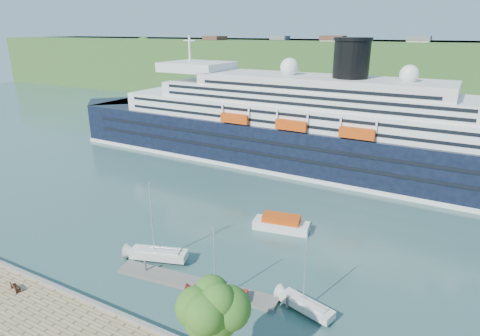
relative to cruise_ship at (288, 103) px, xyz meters
name	(u,v)px	position (x,y,z in m)	size (l,w,h in m)	color
ground	(133,327)	(6.20, -55.83, -13.53)	(400.00, 400.00, 0.00)	#294845
far_hillside	(388,73)	(6.20, 89.17, -1.53)	(400.00, 50.00, 24.00)	#365B24
quay_coping	(130,318)	(6.20, -56.03, -12.38)	(220.00, 0.50, 0.30)	slate
cruise_ship	(288,103)	(0.00, 0.00, 0.00)	(120.46, 17.54, 27.05)	black
park_bench	(15,286)	(-8.29, -58.44, -12.01)	(1.61, 0.66, 1.03)	#3F2112
promenade_tree	(211,326)	(16.98, -57.82, -7.59)	(5.96, 5.96, 9.88)	#2F651A
floating_pontoon	(194,284)	(7.79, -47.23, -13.30)	(20.10, 2.46, 0.45)	slate
sailboat_white_near	(157,225)	(0.84, -45.04, -8.31)	(8.08, 2.24, 10.44)	silver
sailboat_red	(219,267)	(11.88, -48.28, -9.19)	(6.71, 1.87, 8.67)	maroon
sailboat_white_far	(308,278)	(20.91, -45.51, -9.23)	(6.66, 1.85, 8.60)	silver
tender_launch	(281,223)	(11.32, -29.55, -12.37)	(8.34, 2.85, 2.30)	#C7400B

